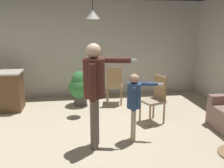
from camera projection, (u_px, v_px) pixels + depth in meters
ground at (110, 145)px, 4.28m from camera, size 7.68×7.68×0.00m
wall_back at (94, 49)px, 7.03m from camera, size 6.40×0.10×2.70m
person_adult at (95, 85)px, 3.97m from camera, size 0.89×0.50×1.76m
person_child at (135, 100)px, 4.29m from camera, size 0.65×0.34×1.22m
dining_chair_by_counter at (114, 84)px, 6.32m from camera, size 0.49×0.49×1.00m
dining_chair_near_wall at (155, 97)px, 5.16m from camera, size 0.53×0.53×1.00m
potted_plant_corner at (80, 87)px, 6.28m from camera, size 0.58×0.58×0.89m
ceiling_light_pendant at (93, 14)px, 5.40m from camera, size 0.32×0.32×0.55m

